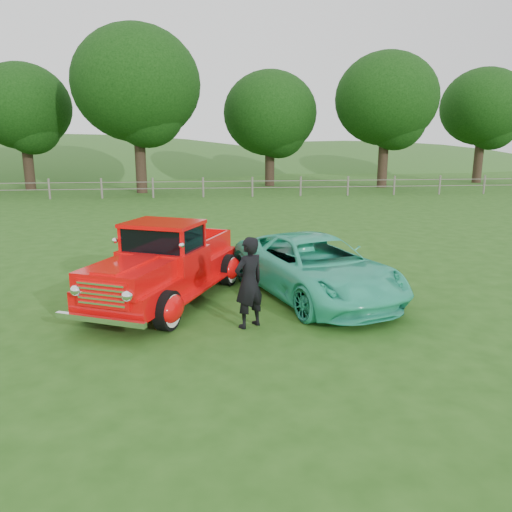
{
  "coord_description": "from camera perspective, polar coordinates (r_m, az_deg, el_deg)",
  "views": [
    {
      "loc": [
        -0.02,
        -8.51,
        3.51
      ],
      "look_at": [
        1.01,
        1.2,
        1.19
      ],
      "focal_mm": 35.0,
      "sensor_mm": 36.0,
      "label": 1
    }
  ],
  "objects": [
    {
      "name": "tree_mid_west",
      "position": [
        38.48,
        -25.13,
        15.17
      ],
      "size": [
        6.4,
        6.4,
        8.46
      ],
      "color": "black",
      "rests_on": "ground"
    },
    {
      "name": "red_pickup",
      "position": [
        11.02,
        -10.27,
        -1.13
      ],
      "size": [
        3.66,
        5.26,
        1.78
      ],
      "rotation": [
        0.0,
        0.0,
        -0.42
      ],
      "color": "black",
      "rests_on": "ground"
    },
    {
      "name": "tree_far_east",
      "position": [
        44.42,
        24.57,
        15.21
      ],
      "size": [
        6.6,
        6.6,
        8.86
      ],
      "color": "black",
      "rests_on": "ground"
    },
    {
      "name": "tree_mid_east",
      "position": [
        37.91,
        14.68,
        16.95
      ],
      "size": [
        7.2,
        7.2,
        9.44
      ],
      "color": "black",
      "rests_on": "ground"
    },
    {
      "name": "tree_near_east",
      "position": [
        37.88,
        1.62,
        15.96
      ],
      "size": [
        6.8,
        6.8,
        8.33
      ],
      "color": "black",
      "rests_on": "ground"
    },
    {
      "name": "tree_near_west",
      "position": [
        33.91,
        -13.49,
        18.55
      ],
      "size": [
        8.0,
        8.0,
        10.42
      ],
      "color": "black",
      "rests_on": "ground"
    },
    {
      "name": "man",
      "position": [
        9.34,
        -0.82,
        -3.06
      ],
      "size": [
        0.76,
        0.7,
        1.75
      ],
      "primitive_type": "imported",
      "rotation": [
        0.0,
        0.0,
        3.73
      ],
      "color": "black",
      "rests_on": "ground"
    },
    {
      "name": "teal_sedan",
      "position": [
        11.3,
        6.76,
        -1.24
      ],
      "size": [
        3.68,
        5.38,
        1.37
      ],
      "primitive_type": "imported",
      "rotation": [
        0.0,
        0.0,
        0.32
      ],
      "color": "#31C49B",
      "rests_on": "ground"
    },
    {
      "name": "distant_hills",
      "position": [
        68.57,
        -9.48,
        6.41
      ],
      "size": [
        116.0,
        60.0,
        18.0
      ],
      "color": "#315820",
      "rests_on": "ground"
    },
    {
      "name": "fence_line",
      "position": [
        30.65,
        -6.06,
        7.82
      ],
      "size": [
        48.0,
        0.12,
        1.2
      ],
      "color": "slate",
      "rests_on": "ground"
    },
    {
      "name": "ground",
      "position": [
        9.21,
        -5.56,
        -9.14
      ],
      "size": [
        140.0,
        140.0,
        0.0
      ],
      "primitive_type": "plane",
      "color": "#224D14",
      "rests_on": "ground"
    }
  ]
}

